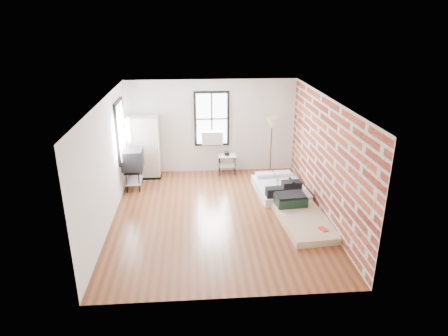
{
  "coord_description": "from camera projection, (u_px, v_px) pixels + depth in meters",
  "views": [
    {
      "loc": [
        -0.52,
        -8.53,
        4.52
      ],
      "look_at": [
        0.16,
        0.3,
        1.11
      ],
      "focal_mm": 32.0,
      "sensor_mm": 36.0,
      "label": 1
    }
  ],
  "objects": [
    {
      "name": "wardrobe",
      "position": [
        144.0,
        148.0,
        11.59
      ],
      "size": [
        0.92,
        0.53,
        1.82
      ],
      "rotation": [
        0.0,
        0.0,
        -0.0
      ],
      "color": "black",
      "rests_on": "ground"
    },
    {
      "name": "floor_lamp",
      "position": [
        272.0,
        126.0,
        11.65
      ],
      "size": [
        0.37,
        0.37,
        1.73
      ],
      "color": "#312210",
      "rests_on": "ground"
    },
    {
      "name": "mattress_main",
      "position": [
        280.0,
        188.0,
        10.77
      ],
      "size": [
        1.37,
        1.77,
        0.54
      ],
      "rotation": [
        0.0,
        0.0,
        0.08
      ],
      "color": "white",
      "rests_on": "ground"
    },
    {
      "name": "room_shell",
      "position": [
        227.0,
        142.0,
        9.32
      ],
      "size": [
        5.02,
        6.02,
        2.8
      ],
      "color": "silver",
      "rests_on": "ground"
    },
    {
      "name": "mattress_bare",
      "position": [
        301.0,
        216.0,
        9.32
      ],
      "size": [
        1.22,
        2.08,
        0.43
      ],
      "rotation": [
        0.0,
        0.0,
        0.09
      ],
      "color": "tan",
      "rests_on": "ground"
    },
    {
      "name": "tv_stand",
      "position": [
        133.0,
        161.0,
        10.88
      ],
      "size": [
        0.57,
        0.8,
        1.11
      ],
      "rotation": [
        0.0,
        0.0,
        0.02
      ],
      "color": "black",
      "rests_on": "ground"
    },
    {
      "name": "side_table",
      "position": [
        227.0,
        159.0,
        11.99
      ],
      "size": [
        0.52,
        0.42,
        0.69
      ],
      "rotation": [
        0.0,
        0.0,
        -0.0
      ],
      "color": "black",
      "rests_on": "ground"
    },
    {
      "name": "ground",
      "position": [
        218.0,
        216.0,
        9.59
      ],
      "size": [
        6.0,
        6.0,
        0.0
      ],
      "primitive_type": "plane",
      "color": "#572817",
      "rests_on": "ground"
    }
  ]
}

